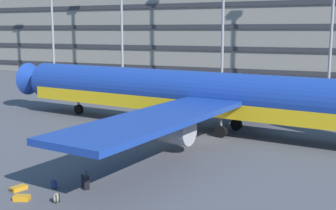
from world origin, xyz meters
TOP-DOWN VIEW (x-y plane):
  - ground_plane at (0.00, 0.00)m, footprint 600.00×600.00m
  - terminal_structure at (0.00, 45.63)m, footprint 128.19×18.10m
  - airliner at (-0.00, 2.24)m, footprint 42.78×34.91m
  - light_mast_far_left at (-37.42, 28.77)m, footprint 1.80×0.50m
  - suitcase_scuffed at (-4.86, -14.23)m, footprint 0.63×0.88m
  - suitcase_orange at (-1.92, -12.67)m, footprint 0.53×0.48m
  - suitcase_red at (-3.76, -15.19)m, footprint 0.83×0.65m
  - backpack_laid_flat at (-2.07, -14.76)m, footprint 0.29×0.37m
  - backpack_black at (-3.36, -13.31)m, footprint 0.34×0.38m

SIDE VIEW (x-z plane):
  - ground_plane at x=0.00m, z-range 0.00..0.00m
  - suitcase_scuffed at x=-4.86m, z-range 0.00..0.21m
  - suitcase_red at x=-3.76m, z-range 0.00..0.25m
  - backpack_black at x=-3.36m, z-range -0.03..0.47m
  - backpack_laid_flat at x=-2.07m, z-range -0.03..0.51m
  - suitcase_orange at x=-1.92m, z-range -0.06..0.84m
  - airliner at x=0.00m, z-range -2.12..7.77m
  - terminal_structure at x=0.00m, z-range 0.00..16.95m
  - light_mast_far_left at x=-37.42m, z-range 1.68..22.50m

